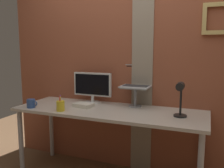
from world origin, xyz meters
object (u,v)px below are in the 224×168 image
monitor (92,86)px  desk_lamp (180,96)px  pen_cup (61,106)px  coffee_mug (31,103)px  laptop (137,80)px

monitor → desk_lamp: bearing=-15.0°
desk_lamp → pen_cup: (-1.14, -0.18, -0.15)m
desk_lamp → coffee_mug: bearing=-173.2°
desk_lamp → laptop: bearing=145.2°
laptop → desk_lamp: laptop is taller
pen_cup → coffee_mug: 0.37m
laptop → pen_cup: (-0.64, -0.52, -0.22)m
laptop → coffee_mug: bearing=-152.6°
laptop → pen_cup: bearing=-140.9°
laptop → coffee_mug: laptop is taller
monitor → desk_lamp: size_ratio=1.38×
monitor → pen_cup: bearing=-106.9°
desk_lamp → pen_cup: size_ratio=2.06×
monitor → pen_cup: monitor is taller
laptop → desk_lamp: size_ratio=0.93×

